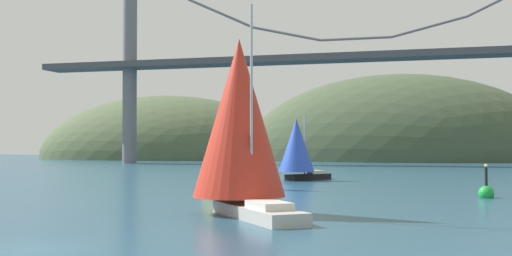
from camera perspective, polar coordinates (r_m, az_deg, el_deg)
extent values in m
plane|color=navy|center=(24.75, -19.07, -10.18)|extent=(360.00, 360.00, 0.00)
ellipsoid|color=#425138|center=(155.39, 12.50, -2.81)|extent=(75.97, 44.00, 40.82)
ellipsoid|color=#4C5B3D|center=(169.77, -8.19, -2.71)|extent=(69.76, 44.00, 33.01)
cylinder|color=slate|center=(130.22, -11.18, 5.88)|extent=(2.80, 2.80, 40.70)
cube|color=#47474C|center=(116.98, 8.85, 6.25)|extent=(125.37, 6.00, 1.20)
cylinder|color=slate|center=(124.21, -3.13, 10.15)|extent=(12.98, 0.50, 6.42)
cylinder|color=slate|center=(119.91, 2.71, 8.39)|extent=(12.88, 0.50, 3.47)
cylinder|color=slate|center=(117.48, 8.85, 7.88)|extent=(12.77, 0.50, 0.50)
cylinder|color=slate|center=(116.91, 15.14, 8.70)|extent=(12.88, 0.50, 3.47)
cube|color=black|center=(53.67, -1.32, -5.07)|extent=(6.41, 3.92, 0.80)
cube|color=beige|center=(52.95, -0.37, -4.49)|extent=(2.34, 1.99, 0.36)
cylinder|color=#B2B2B7|center=(53.95, -1.83, -0.56)|extent=(0.14, 0.14, 7.65)
cone|color=yellow|center=(54.82, -2.93, -0.64)|extent=(4.93, 4.93, 6.92)
cube|color=#B7B2A8|center=(32.72, 0.13, -7.54)|extent=(6.64, 7.61, 0.64)
cube|color=beige|center=(31.33, 1.18, -6.89)|extent=(2.82, 2.99, 0.36)
cylinder|color=#B2B2B7|center=(33.35, -0.41, 2.15)|extent=(0.14, 0.14, 10.49)
cone|color=red|center=(34.97, -1.52, 0.97)|extent=(7.12, 7.12, 8.65)
cube|color=black|center=(68.26, 4.68, -4.37)|extent=(4.33, 5.45, 0.62)
cube|color=beige|center=(68.95, 5.26, -3.93)|extent=(1.95, 2.12, 0.36)
cylinder|color=#B2B2B7|center=(67.78, 4.35, -1.46)|extent=(0.14, 0.14, 6.32)
cone|color=blue|center=(66.93, 3.62, -1.52)|extent=(5.19, 5.19, 5.58)
sphere|color=green|center=(48.28, 19.83, -5.51)|extent=(1.10, 1.10, 1.10)
cylinder|color=black|center=(48.22, 19.82, -4.27)|extent=(0.20, 0.20, 1.60)
sphere|color=#F2EA99|center=(48.18, 19.81, -3.17)|extent=(0.24, 0.24, 0.24)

